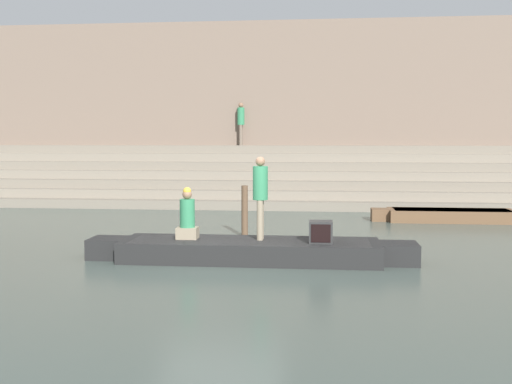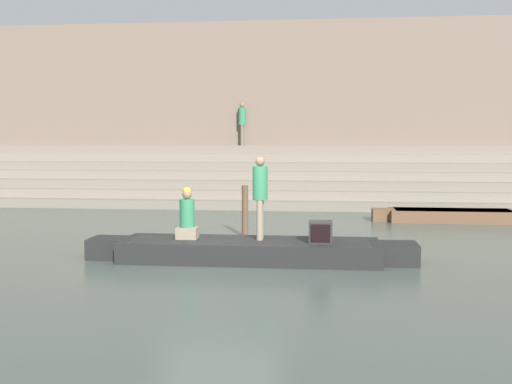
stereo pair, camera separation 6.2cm
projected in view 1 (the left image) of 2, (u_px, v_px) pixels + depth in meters
The scene contains 10 objects.
ground_plane at pixel (220, 263), 12.14m from camera, with size 120.00×120.00×0.00m, color #47544C.
ghat_steps at pixel (268, 183), 23.43m from camera, with size 36.00×3.87×2.26m.
back_wall at pixel (272, 112), 25.14m from camera, with size 34.20×1.28×7.34m.
rowboat_main at pixel (250, 250), 12.38m from camera, with size 6.81×1.52×0.43m.
person_standing at pixel (260, 192), 12.40m from camera, with size 0.31×0.31×1.73m.
person_rowing at pixel (187, 218), 12.54m from camera, with size 0.44×0.34×1.09m.
tv_set at pixel (321, 232), 12.07m from camera, with size 0.47×0.42×0.44m.
moored_boat_shore at pixel (451, 215), 18.30m from camera, with size 4.84×1.15×0.37m.
mooring_post at pixel (245, 211), 15.36m from camera, with size 0.17×0.17×1.33m, color brown.
person_on_steps at pixel (241, 120), 24.43m from camera, with size 0.29×0.29×1.74m.
Camera 1 is at (1.96, -11.83, 2.51)m, focal length 42.00 mm.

